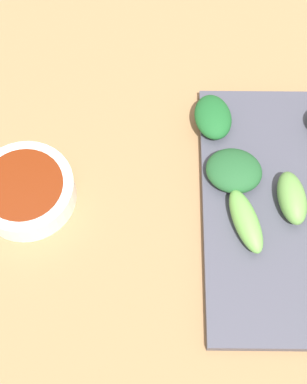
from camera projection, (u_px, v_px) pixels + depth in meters
tabletop at (192, 233)px, 0.62m from camera, size 2.10×2.10×0.02m
sauce_bowl at (25, 190)px, 0.61m from camera, size 0.10×0.10×0.03m
serving_plate at (281, 209)px, 0.62m from camera, size 0.17×0.29×0.01m
broccoli_stalk_0 at (246, 225)px, 0.59m from camera, size 0.05×0.08×0.02m
broccoli_leafy_2 at (234, 171)px, 0.62m from camera, size 0.07×0.07×0.02m
broccoli_leafy_3 at (213, 117)px, 0.65m from camera, size 0.05×0.06×0.02m
broccoli_stalk_4 at (292, 198)px, 0.60m from camera, size 0.04×0.06×0.03m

